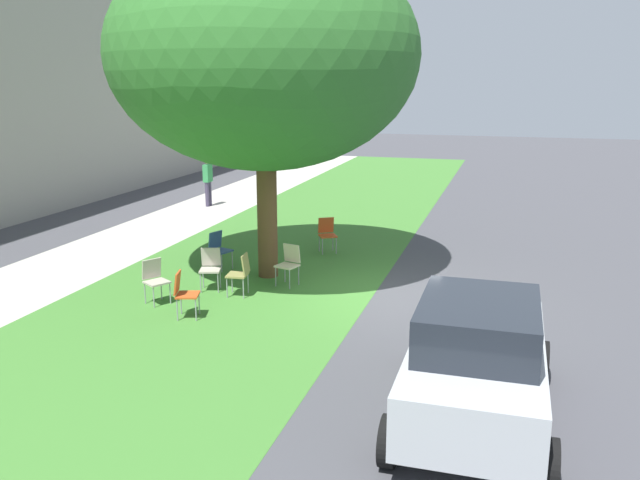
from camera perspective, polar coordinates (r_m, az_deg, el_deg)
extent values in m
plane|color=#424247|center=(13.69, 5.51, -4.73)|extent=(80.00, 80.00, 0.00)
cube|color=#3D752D|center=(14.59, -6.93, -3.58)|extent=(48.00, 6.00, 0.01)
cube|color=#ADA89E|center=(16.78, -20.89, -2.10)|extent=(48.00, 2.80, 0.01)
cylinder|color=brown|center=(14.58, -4.58, 3.03)|extent=(0.44, 0.44, 3.24)
ellipsoid|color=#2D6B28|center=(14.34, -4.83, 15.58)|extent=(6.48, 6.48, 4.79)
cube|color=#C64C1E|center=(12.49, -11.30, -4.65)|extent=(0.52, 0.50, 0.04)
cube|color=#C64C1E|center=(12.45, -12.17, -3.59)|extent=(0.41, 0.20, 0.40)
cylinder|color=gray|center=(12.36, -10.63, -5.93)|extent=(0.02, 0.02, 0.42)
cylinder|color=gray|center=(12.70, -10.35, -5.38)|extent=(0.02, 0.02, 0.42)
cylinder|color=gray|center=(12.43, -12.18, -5.90)|extent=(0.02, 0.02, 0.42)
cylinder|color=gray|center=(12.76, -11.86, -5.36)|extent=(0.02, 0.02, 0.42)
cube|color=#ADA393|center=(13.99, -9.43, -2.57)|extent=(0.51, 0.52, 0.04)
cube|color=#ADA393|center=(14.09, -9.36, -1.43)|extent=(0.20, 0.41, 0.40)
cylinder|color=gray|center=(13.92, -10.23, -3.67)|extent=(0.02, 0.02, 0.42)
cylinder|color=gray|center=(13.86, -8.76, -3.68)|extent=(0.02, 0.02, 0.42)
cylinder|color=gray|center=(14.24, -10.01, -3.26)|extent=(0.02, 0.02, 0.42)
cylinder|color=gray|center=(14.19, -8.57, -3.27)|extent=(0.02, 0.02, 0.42)
cube|color=#ADA393|center=(13.37, -13.85, -3.55)|extent=(0.57, 0.56, 0.04)
cube|color=#ADA393|center=(13.46, -14.28, -2.40)|extent=(0.39, 0.28, 0.40)
cylinder|color=gray|center=(13.22, -14.11, -4.81)|extent=(0.02, 0.02, 0.42)
cylinder|color=gray|center=(13.38, -12.76, -4.50)|extent=(0.02, 0.02, 0.42)
cylinder|color=gray|center=(13.50, -14.81, -4.46)|extent=(0.02, 0.02, 0.42)
cylinder|color=gray|center=(13.67, -13.49, -4.16)|extent=(0.02, 0.02, 0.42)
cube|color=olive|center=(13.57, -7.13, -2.99)|extent=(0.47, 0.45, 0.04)
cube|color=olive|center=(13.46, -6.42, -2.05)|extent=(0.41, 0.14, 0.40)
cylinder|color=gray|center=(13.85, -7.57, -3.65)|extent=(0.02, 0.02, 0.42)
cylinder|color=gray|center=(13.52, -8.00, -4.10)|extent=(0.02, 0.02, 0.42)
cylinder|color=gray|center=(13.76, -6.21, -3.73)|extent=(0.02, 0.02, 0.42)
cylinder|color=gray|center=(13.43, -6.61, -4.18)|extent=(0.02, 0.02, 0.42)
cube|color=beige|center=(14.12, -2.85, -2.24)|extent=(0.50, 0.51, 0.04)
cube|color=beige|center=(14.20, -2.44, -1.14)|extent=(0.19, 0.41, 0.40)
cylinder|color=gray|center=(14.15, -3.83, -3.18)|extent=(0.02, 0.02, 0.42)
cylinder|color=gray|center=(13.95, -2.64, -3.41)|extent=(0.02, 0.02, 0.42)
cylinder|color=gray|center=(14.42, -3.03, -2.85)|extent=(0.02, 0.02, 0.42)
cylinder|color=gray|center=(14.22, -1.85, -3.07)|extent=(0.02, 0.02, 0.42)
cube|color=#335184|center=(15.48, -8.49, -0.94)|extent=(0.53, 0.52, 0.04)
cube|color=#335184|center=(15.54, -9.00, 0.01)|extent=(0.40, 0.21, 0.40)
cylinder|color=gray|center=(15.30, -8.47, -2.00)|extent=(0.02, 0.02, 0.42)
cylinder|color=gray|center=(15.55, -7.55, -1.72)|extent=(0.02, 0.02, 0.42)
cylinder|color=gray|center=(15.53, -9.37, -1.80)|extent=(0.02, 0.02, 0.42)
cylinder|color=gray|center=(15.77, -8.45, -1.52)|extent=(0.02, 0.02, 0.42)
cube|color=#C64C1E|center=(16.79, 0.67, 0.37)|extent=(0.56, 0.56, 0.04)
cube|color=#C64C1E|center=(16.90, 0.52, 1.30)|extent=(0.28, 0.39, 0.40)
cylinder|color=gray|center=(16.64, 0.21, -0.57)|extent=(0.02, 0.02, 0.42)
cylinder|color=gray|center=(16.73, 1.41, -0.49)|extent=(0.02, 0.02, 0.42)
cylinder|color=gray|center=(16.96, -0.07, -0.29)|extent=(0.02, 0.02, 0.42)
cylinder|color=gray|center=(17.04, 1.11, -0.22)|extent=(0.02, 0.02, 0.42)
cube|color=#ADB2B7|center=(8.92, 13.30, -10.75)|extent=(3.70, 1.64, 0.76)
cube|color=#1E232B|center=(8.54, 13.48, -7.19)|extent=(1.90, 1.44, 0.64)
cylinder|color=black|center=(10.42, 8.82, -9.15)|extent=(0.60, 0.18, 0.60)
cylinder|color=black|center=(10.37, 18.53, -9.85)|extent=(0.60, 0.18, 0.60)
cylinder|color=black|center=(7.93, 5.94, -16.81)|extent=(0.60, 0.18, 0.60)
cylinder|color=black|center=(7.87, 19.13, -17.85)|extent=(0.60, 0.18, 0.60)
cylinder|color=#3F3851|center=(23.23, -9.67, 3.89)|extent=(0.14, 0.14, 0.85)
cylinder|color=#3F3851|center=(23.38, -9.47, 3.96)|extent=(0.14, 0.14, 0.85)
cube|color=#338C4C|center=(23.19, -9.64, 5.69)|extent=(0.37, 0.21, 0.60)
sphere|color=tan|center=(23.14, -9.69, 6.74)|extent=(0.22, 0.22, 0.22)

